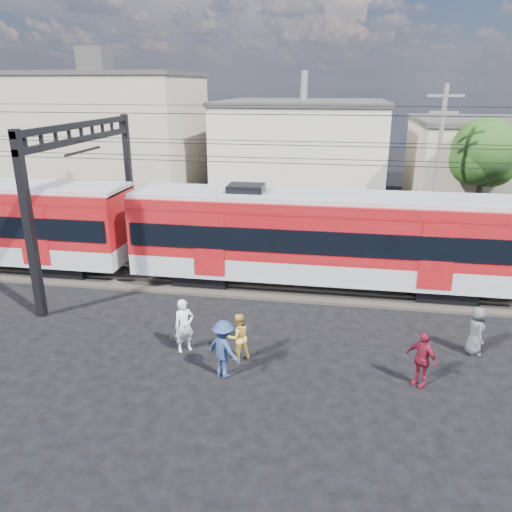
# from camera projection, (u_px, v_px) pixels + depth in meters

# --- Properties ---
(ground) EXTENTS (120.00, 120.00, 0.00)m
(ground) POSITION_uv_depth(u_px,v_px,m) (292.00, 393.00, 14.38)
(ground) COLOR black
(ground) RESTS_ON ground
(track_bed) EXTENTS (70.00, 3.40, 0.12)m
(track_bed) POSITION_uv_depth(u_px,v_px,m) (310.00, 286.00, 21.81)
(track_bed) COLOR #2D2823
(track_bed) RESTS_ON ground
(rail_near) EXTENTS (70.00, 0.12, 0.12)m
(rail_near) POSITION_uv_depth(u_px,v_px,m) (309.00, 291.00, 21.07)
(rail_near) COLOR #59544C
(rail_near) RESTS_ON track_bed
(rail_far) EXTENTS (70.00, 0.12, 0.12)m
(rail_far) POSITION_uv_depth(u_px,v_px,m) (311.00, 278.00, 22.47)
(rail_far) COLOR #59544C
(rail_far) RESTS_ON track_bed
(commuter_train) EXTENTS (50.30, 3.08, 4.17)m
(commuter_train) POSITION_uv_depth(u_px,v_px,m) (326.00, 236.00, 20.96)
(commuter_train) COLOR black
(commuter_train) RESTS_ON ground
(catenary) EXTENTS (70.00, 9.30, 7.52)m
(catenary) POSITION_uv_depth(u_px,v_px,m) (114.00, 165.00, 21.52)
(catenary) COLOR black
(catenary) RESTS_ON ground
(building_west) EXTENTS (14.28, 10.20, 9.30)m
(building_west) POSITION_uv_depth(u_px,v_px,m) (102.00, 137.00, 37.91)
(building_west) COLOR tan
(building_west) RESTS_ON ground
(building_midwest) EXTENTS (12.24, 12.24, 7.30)m
(building_midwest) POSITION_uv_depth(u_px,v_px,m) (302.00, 149.00, 38.66)
(building_midwest) COLOR beige
(building_midwest) RESTS_ON ground
(utility_pole_mid) EXTENTS (1.80, 0.24, 8.50)m
(utility_pole_mid) POSITION_uv_depth(u_px,v_px,m) (438.00, 163.00, 25.92)
(utility_pole_mid) COLOR slate
(utility_pole_mid) RESTS_ON ground
(tree_near) EXTENTS (3.82, 3.64, 6.72)m
(tree_near) POSITION_uv_depth(u_px,v_px,m) (487.00, 155.00, 28.26)
(tree_near) COLOR #382619
(tree_near) RESTS_ON ground
(pedestrian_a) EXTENTS (0.79, 0.75, 1.82)m
(pedestrian_a) POSITION_uv_depth(u_px,v_px,m) (184.00, 326.00, 16.43)
(pedestrian_a) COLOR white
(pedestrian_a) RESTS_ON ground
(pedestrian_b) EXTENTS (0.98, 0.94, 1.58)m
(pedestrian_b) POSITION_uv_depth(u_px,v_px,m) (238.00, 337.00, 15.95)
(pedestrian_b) COLOR gold
(pedestrian_b) RESTS_ON ground
(pedestrian_c) EXTENTS (1.37, 1.18, 1.83)m
(pedestrian_c) POSITION_uv_depth(u_px,v_px,m) (224.00, 349.00, 14.97)
(pedestrian_c) COLOR navy
(pedestrian_c) RESTS_ON ground
(pedestrian_d) EXTENTS (1.03, 0.97, 1.71)m
(pedestrian_d) POSITION_uv_depth(u_px,v_px,m) (422.00, 359.00, 14.53)
(pedestrian_d) COLOR maroon
(pedestrian_d) RESTS_ON ground
(pedestrian_e) EXTENTS (0.63, 0.87, 1.65)m
(pedestrian_e) POSITION_uv_depth(u_px,v_px,m) (476.00, 331.00, 16.28)
(pedestrian_e) COLOR #4C4D52
(pedestrian_e) RESTS_ON ground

